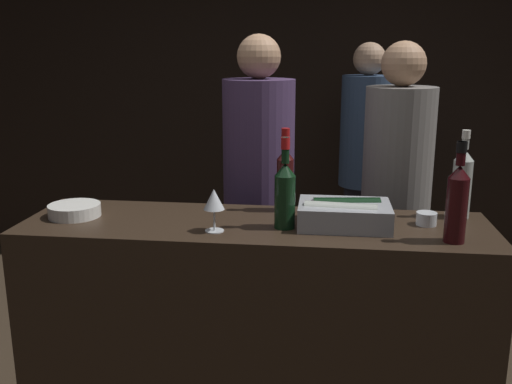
{
  "coord_description": "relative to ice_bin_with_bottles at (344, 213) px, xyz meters",
  "views": [
    {
      "loc": [
        0.27,
        -1.9,
        1.69
      ],
      "look_at": [
        0.0,
        0.29,
        1.14
      ],
      "focal_mm": 40.0,
      "sensor_mm": 36.0,
      "label": 1
    }
  ],
  "objects": [
    {
      "name": "person_grey_polo",
      "position": [
        -0.41,
        0.59,
        -0.08
      ],
      "size": [
        0.35,
        0.35,
        1.76
      ],
      "rotation": [
        0.0,
        0.0,
        -2.77
      ],
      "color": "black",
      "rests_on": "ground_plane"
    },
    {
      "name": "person_in_hoodie",
      "position": [
        0.19,
        1.66,
        -0.09
      ],
      "size": [
        0.34,
        0.34,
        1.73
      ],
      "rotation": [
        0.0,
        0.0,
        -2.17
      ],
      "color": "black",
      "rests_on": "ground_plane"
    },
    {
      "name": "bar_counter",
      "position": [
        -0.35,
        0.0,
        -0.56
      ],
      "size": [
        1.87,
        0.53,
        1.02
      ],
      "color": "#2D2116",
      "rests_on": "ground_plane"
    },
    {
      "name": "wine_glass",
      "position": [
        -0.49,
        -0.13,
        0.07
      ],
      "size": [
        0.08,
        0.08,
        0.17
      ],
      "color": "silver",
      "rests_on": "bar_counter"
    },
    {
      "name": "red_wine_bottle_black_foil",
      "position": [
        0.39,
        -0.14,
        0.1
      ],
      "size": [
        0.08,
        0.08,
        0.36
      ],
      "color": "black",
      "rests_on": "bar_counter"
    },
    {
      "name": "wall_back_chalkboard",
      "position": [
        -0.35,
        2.29,
        0.33
      ],
      "size": [
        6.4,
        0.06,
        2.8
      ],
      "color": "black",
      "rests_on": "ground_plane"
    },
    {
      "name": "white_wine_bottle",
      "position": [
        0.48,
        0.18,
        0.1
      ],
      "size": [
        0.08,
        0.08,
        0.36
      ],
      "color": "#B2B7AD",
      "rests_on": "bar_counter"
    },
    {
      "name": "bowl_white",
      "position": [
        -1.1,
        -0.0,
        -0.02
      ],
      "size": [
        0.21,
        0.21,
        0.05
      ],
      "color": "silver",
      "rests_on": "bar_counter"
    },
    {
      "name": "candle_votive",
      "position": [
        0.32,
        0.06,
        -0.03
      ],
      "size": [
        0.08,
        0.08,
        0.05
      ],
      "color": "silver",
      "rests_on": "bar_counter"
    },
    {
      "name": "red_wine_bottle_tall",
      "position": [
        -0.25,
        0.19,
        0.1
      ],
      "size": [
        0.07,
        0.07,
        0.36
      ],
      "color": "#380F0F",
      "rests_on": "bar_counter"
    },
    {
      "name": "ice_bin_with_bottles",
      "position": [
        0.0,
        0.0,
        0.0
      ],
      "size": [
        0.36,
        0.25,
        0.11
      ],
      "color": "#9EA0A5",
      "rests_on": "bar_counter"
    },
    {
      "name": "person_blond_tee",
      "position": [
        0.27,
        0.62,
        -0.1
      ],
      "size": [
        0.34,
        0.34,
        1.73
      ],
      "rotation": [
        0.0,
        0.0,
        0.98
      ],
      "color": "black",
      "rests_on": "ground_plane"
    },
    {
      "name": "red_wine_bottle_burgundy",
      "position": [
        -0.23,
        -0.05,
        0.09
      ],
      "size": [
        0.08,
        0.08,
        0.35
      ],
      "color": "black",
      "rests_on": "bar_counter"
    }
  ]
}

